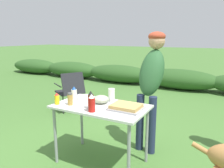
# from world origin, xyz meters

# --- Properties ---
(ground_plane) EXTENTS (60.00, 60.00, 0.00)m
(ground_plane) POSITION_xyz_m (0.00, 0.00, 0.00)
(ground_plane) COLOR #477533
(shrub_hedge) EXTENTS (14.40, 0.90, 0.59)m
(shrub_hedge) POSITION_xyz_m (-0.00, 4.47, 0.29)
(shrub_hedge) COLOR #2D5623
(shrub_hedge) RESTS_ON ground
(folding_table) EXTENTS (1.10, 0.64, 0.74)m
(folding_table) POSITION_xyz_m (0.00, 0.00, 0.66)
(folding_table) COLOR silver
(folding_table) RESTS_ON ground
(food_tray) EXTENTS (0.36, 0.30, 0.06)m
(food_tray) POSITION_xyz_m (0.32, 0.02, 0.77)
(food_tray) COLOR #9E9EA3
(food_tray) RESTS_ON folding_table
(plate_stack) EXTENTS (0.23, 0.23, 0.02)m
(plate_stack) POSITION_xyz_m (-0.35, 0.18, 0.75)
(plate_stack) COLOR white
(plate_stack) RESTS_ON folding_table
(mixing_bowl) EXTENTS (0.20, 0.20, 0.10)m
(mixing_bowl) POSITION_xyz_m (-0.05, 0.09, 0.79)
(mixing_bowl) COLOR #ADBC99
(mixing_bowl) RESTS_ON folding_table
(paper_cup_stack) EXTENTS (0.08, 0.08, 0.16)m
(paper_cup_stack) POSITION_xyz_m (0.03, 0.21, 0.82)
(paper_cup_stack) COLOR white
(paper_cup_stack) RESTS_ON folding_table
(mayo_bottle) EXTENTS (0.07, 0.07, 0.18)m
(mayo_bottle) POSITION_xyz_m (-0.41, 0.02, 0.83)
(mayo_bottle) COLOR silver
(mayo_bottle) RESTS_ON folding_table
(mustard_bottle) EXTENTS (0.06, 0.06, 0.14)m
(mustard_bottle) POSITION_xyz_m (-0.49, -0.21, 0.81)
(mustard_bottle) COLOR yellow
(mustard_bottle) RESTS_ON folding_table
(bbq_sauce_bottle) EXTENTS (0.07, 0.07, 0.21)m
(bbq_sauce_bottle) POSITION_xyz_m (-0.04, -0.15, 0.84)
(bbq_sauce_bottle) COLOR #562314
(bbq_sauce_bottle) RESTS_ON folding_table
(spice_jar) EXTENTS (0.06, 0.06, 0.15)m
(spice_jar) POSITION_xyz_m (-0.33, -0.15, 0.81)
(spice_jar) COLOR #B2893D
(spice_jar) RESTS_ON folding_table
(ketchup_bottle) EXTENTS (0.08, 0.08, 0.20)m
(ketchup_bottle) POSITION_xyz_m (0.02, -0.23, 0.83)
(ketchup_bottle) COLOR red
(ketchup_bottle) RESTS_ON folding_table
(standing_person_in_olive_jacket) EXTENTS (0.38, 0.49, 1.60)m
(standing_person_in_olive_jacket) POSITION_xyz_m (0.40, 0.64, 1.02)
(standing_person_in_olive_jacket) COLOR #232D4C
(standing_person_in_olive_jacket) RESTS_ON ground
(camp_chair_green_behind_table) EXTENTS (0.74, 0.69, 0.83)m
(camp_chair_green_behind_table) POSITION_xyz_m (-1.56, 1.35, 0.47)
(camp_chair_green_behind_table) COLOR #232328
(camp_chair_green_behind_table) RESTS_ON ground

